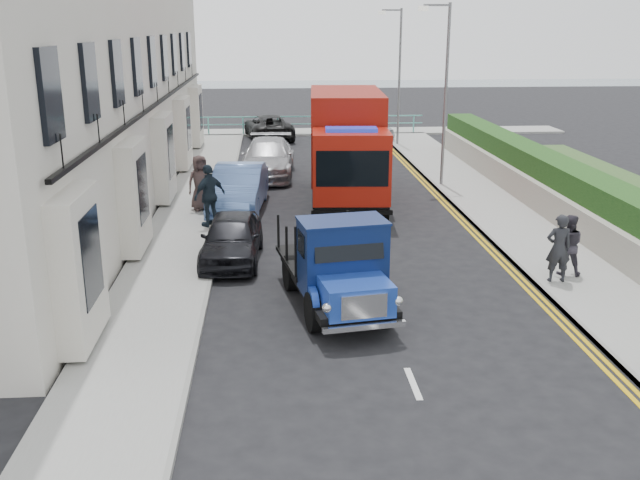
{
  "coord_description": "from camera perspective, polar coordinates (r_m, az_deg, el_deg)",
  "views": [
    {
      "loc": [
        -2.5,
        -13.41,
        6.23
      ],
      "look_at": [
        -1.37,
        2.45,
        1.4
      ],
      "focal_mm": 40.0,
      "sensor_mm": 36.0,
      "label": 1
    }
  ],
  "objects": [
    {
      "name": "parked_car_front",
      "position": [
        19.53,
        -7.08,
        0.18
      ],
      "size": [
        1.76,
        3.93,
        1.31
      ],
      "primitive_type": "imported",
      "rotation": [
        0.0,
        0.0,
        -0.06
      ],
      "color": "black",
      "rests_on": "ground"
    },
    {
      "name": "pavement_west",
      "position": [
        23.4,
        -10.56,
        1.32
      ],
      "size": [
        2.4,
        38.0,
        0.12
      ],
      "primitive_type": "cube",
      "color": "gray",
      "rests_on": "ground"
    },
    {
      "name": "lamp_mid",
      "position": [
        28.3,
        9.81,
        12.14
      ],
      "size": [
        1.23,
        0.18,
        7.0
      ],
      "color": "slate",
      "rests_on": "ground"
    },
    {
      "name": "parked_car_rear",
      "position": [
        30.46,
        -4.23,
        6.54
      ],
      "size": [
        2.53,
        5.48,
        1.55
      ],
      "primitive_type": "imported",
      "rotation": [
        0.0,
        0.0,
        -0.07
      ],
      "color": "#A8A9AD",
      "rests_on": "ground"
    },
    {
      "name": "seafront_car_right",
      "position": [
        40.65,
        3.65,
        9.11
      ],
      "size": [
        3.13,
        4.67,
        1.48
      ],
      "primitive_type": "imported",
      "rotation": [
        0.0,
        0.0,
        0.35
      ],
      "color": "silver",
      "rests_on": "ground"
    },
    {
      "name": "pavement_east",
      "position": [
        24.52,
        14.63,
        1.77
      ],
      "size": [
        2.6,
        38.0,
        0.12
      ],
      "primitive_type": "cube",
      "color": "gray",
      "rests_on": "ground"
    },
    {
      "name": "seafront_car_left",
      "position": [
        40.71,
        -4.14,
        9.03
      ],
      "size": [
        3.03,
        5.22,
        1.37
      ],
      "primitive_type": "imported",
      "rotation": [
        0.0,
        0.0,
        3.3
      ],
      "color": "black",
      "rests_on": "ground"
    },
    {
      "name": "promenade",
      "position": [
        42.93,
        -0.71,
        8.64
      ],
      "size": [
        30.0,
        2.5,
        0.12
      ],
      "primitive_type": "cube",
      "color": "gray",
      "rests_on": "ground"
    },
    {
      "name": "parked_car_mid",
      "position": [
        24.92,
        -6.52,
        4.16
      ],
      "size": [
        2.07,
        4.86,
        1.56
      ],
      "primitive_type": "imported",
      "rotation": [
        0.0,
        0.0,
        -0.09
      ],
      "color": "#597CBE",
      "rests_on": "ground"
    },
    {
      "name": "sea_plane",
      "position": [
        73.71,
        -2.17,
        12.04
      ],
      "size": [
        120.0,
        120.0,
        0.0
      ],
      "primitive_type": "plane",
      "color": "slate",
      "rests_on": "ground"
    },
    {
      "name": "pedestrian_west_near",
      "position": [
        22.52,
        -8.82,
        3.54
      ],
      "size": [
        1.18,
        1.12,
        1.96
      ],
      "primitive_type": "imported",
      "rotation": [
        0.0,
        0.0,
        3.86
      ],
      "color": "#1C2833",
      "rests_on": "pavement_west"
    },
    {
      "name": "ground",
      "position": [
        15.0,
        5.96,
        -7.75
      ],
      "size": [
        120.0,
        120.0,
        0.0
      ],
      "primitive_type": "plane",
      "color": "black",
      "rests_on": "ground"
    },
    {
      "name": "red_lorry",
      "position": [
        25.95,
        2.15,
        7.67
      ],
      "size": [
        2.96,
        7.57,
        3.89
      ],
      "rotation": [
        0.0,
        0.0,
        -0.06
      ],
      "color": "black",
      "rests_on": "ground"
    },
    {
      "name": "pedestrian_west_far",
      "position": [
        24.61,
        -9.55,
        4.54
      ],
      "size": [
        1.09,
        0.93,
        1.88
      ],
      "primitive_type": "imported",
      "rotation": [
        0.0,
        0.0,
        0.44
      ],
      "color": "#3D2E2B",
      "rests_on": "pavement_west"
    },
    {
      "name": "pedestrian_east_far",
      "position": [
        18.98,
        19.22,
        -0.37
      ],
      "size": [
        0.9,
        0.79,
        1.57
      ],
      "primitive_type": "imported",
      "rotation": [
        0.0,
        0.0,
        2.84
      ],
      "color": "#322E39",
      "rests_on": "pavement_east"
    },
    {
      "name": "pedestrian_east_near",
      "position": [
        18.38,
        18.54,
        -0.62
      ],
      "size": [
        0.64,
        0.43,
        1.71
      ],
      "primitive_type": "imported",
      "rotation": [
        0.0,
        0.0,
        3.1
      ],
      "color": "#222328",
      "rests_on": "pavement_east"
    },
    {
      "name": "seafront_railing",
      "position": [
        42.06,
        -0.64,
        9.19
      ],
      "size": [
        13.0,
        0.08,
        1.11
      ],
      "color": "#59B2A5",
      "rests_on": "ground"
    },
    {
      "name": "lamp_far",
      "position": [
        38.07,
        6.2,
        13.45
      ],
      "size": [
        1.23,
        0.18,
        7.0
      ],
      "color": "slate",
      "rests_on": "ground"
    },
    {
      "name": "bedford_lorry",
      "position": [
        15.71,
        1.65,
        -2.53
      ],
      "size": [
        2.52,
        4.82,
        2.19
      ],
      "rotation": [
        0.0,
        0.0,
        0.17
      ],
      "color": "black",
      "rests_on": "ground"
    },
    {
      "name": "garden_east",
      "position": [
        25.0,
        18.93,
        3.67
      ],
      "size": [
        1.45,
        28.0,
        1.75
      ],
      "color": "#B2AD9E",
      "rests_on": "ground"
    }
  ]
}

